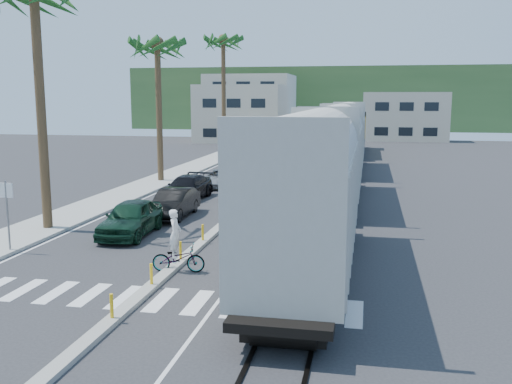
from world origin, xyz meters
TOP-DOWN VIEW (x-y plane):
  - ground at (0.00, 0.00)m, footprint 140.00×140.00m
  - sidewalk at (-8.50, 25.00)m, footprint 3.00×90.00m
  - rails at (5.00, 28.00)m, footprint 1.56×100.00m
  - median at (0.00, 19.96)m, footprint 0.45×60.00m
  - crosswalk at (0.00, -2.00)m, footprint 14.00×2.20m
  - lane_markings at (-2.15, 25.00)m, footprint 9.42×90.00m
  - freight_train at (5.00, 21.90)m, footprint 3.00×60.94m
  - palm_trees at (-8.10, 22.70)m, footprint 3.50×37.20m
  - street_sign at (-7.30, 2.00)m, footprint 0.60×0.08m
  - buildings at (-6.41, 71.66)m, footprint 38.00×27.00m
  - hillside at (0.00, 100.00)m, footprint 80.00×20.00m
  - car_lead at (-3.66, 5.79)m, footprint 2.40×5.00m
  - car_second at (-3.08, 10.05)m, footprint 1.63×4.59m
  - car_third at (-4.02, 15.16)m, footprint 2.89×5.44m
  - car_rear at (-3.41, 20.63)m, footprint 2.51×4.61m
  - cyclist at (0.26, 0.92)m, footprint 1.12×2.08m

SIDE VIEW (x-z plane):
  - ground at x=0.00m, z-range 0.00..0.00m
  - lane_markings at x=-2.15m, z-range 0.00..0.01m
  - crosswalk at x=0.00m, z-range 0.00..0.01m
  - rails at x=5.00m, z-range 0.00..0.06m
  - sidewalk at x=-8.50m, z-range 0.00..0.15m
  - median at x=0.00m, z-range -0.34..0.51m
  - car_rear at x=-3.41m, z-range 0.00..1.22m
  - cyclist at x=0.26m, z-range -0.42..1.89m
  - car_third at x=-4.02m, z-range 0.00..1.48m
  - car_second at x=-3.08m, z-range 0.00..1.51m
  - car_lead at x=-3.66m, z-range 0.00..1.64m
  - street_sign at x=-7.30m, z-range 0.47..3.47m
  - freight_train at x=5.00m, z-range -0.02..5.83m
  - buildings at x=-6.41m, z-range -0.64..9.36m
  - hillside at x=0.00m, z-range 0.00..12.00m
  - palm_trees at x=-8.10m, z-range 3.93..17.68m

